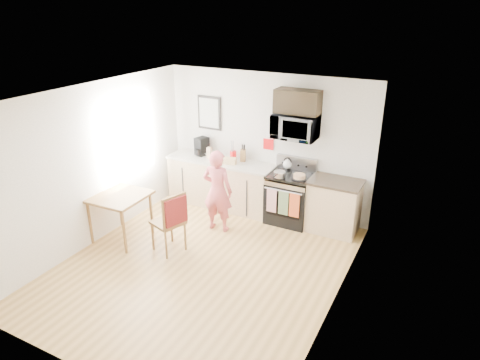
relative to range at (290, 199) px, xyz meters
The scene contains 28 objects.
floor 2.12m from the range, 107.69° to the right, with size 4.60×4.60×0.00m, color #A1773E.
back_wall 1.12m from the range, 152.75° to the left, with size 4.00×0.04×2.60m, color beige.
front_wall 4.41m from the range, 98.38° to the right, with size 4.00×0.04×2.60m, color beige.
left_wall 3.40m from the range, 143.09° to the right, with size 0.04×4.60×2.60m, color beige.
right_wall 2.55m from the range, 55.26° to the right, with size 0.04×4.60×2.60m, color beige.
ceiling 3.00m from the range, 107.69° to the right, with size 4.00×4.60×0.04m, color white.
window 3.06m from the range, 155.62° to the right, with size 0.06×1.40×1.50m.
cabinet_left 1.43m from the range, behind, with size 2.10×0.60×0.90m, color tan.
countertop_left 1.51m from the range, behind, with size 2.14×0.64×0.04m, color beige.
cabinet_right 0.80m from the range, ahead, with size 0.84×0.60×0.90m, color tan.
countertop_right 0.93m from the range, ahead, with size 0.88×0.64×0.04m, color black.
range is the anchor object (origin of this frame).
microwave 1.33m from the range, 90.06° to the left, with size 0.76×0.51×0.42m, color #A6A6AA.
upper_cabinet 1.75m from the range, 90.04° to the left, with size 0.76×0.35×0.40m, color black.
wall_art 2.27m from the range, behind, with size 0.50×0.04×0.65m.
wall_trivet 1.09m from the range, 151.92° to the left, with size 0.20×0.02×0.20m, color #B10F12.
person 1.35m from the range, 139.70° to the right, with size 0.53×0.35×1.46m, color #C33540.
dining_table 2.97m from the range, 140.54° to the right, with size 0.86×0.86×0.80m.
chair 2.24m from the range, 123.01° to the right, with size 0.59×0.56×1.04m.
knife_block 1.22m from the range, behind, with size 0.10×0.14×0.22m, color brown.
utensil_crock 1.43m from the range, behind, with size 0.12×0.12×0.36m.
fruit_bowl 1.93m from the range, behind, with size 0.23×0.23×0.11m.
milk_carton 1.79m from the range, behind, with size 0.08×0.08×0.22m, color tan.
coffee_maker 2.03m from the range, behind, with size 0.25×0.32×0.35m.
bread_bag 1.34m from the range, behind, with size 0.30×0.14×0.11m, color tan.
cake 0.58m from the range, 34.87° to the right, with size 0.25×0.25×0.08m.
kettle 0.64m from the range, 125.61° to the left, with size 0.17×0.17×0.21m.
pot 0.60m from the range, 119.88° to the right, with size 0.20×0.34×0.10m.
Camera 1 is at (3.03, -4.63, 3.73)m, focal length 32.00 mm.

